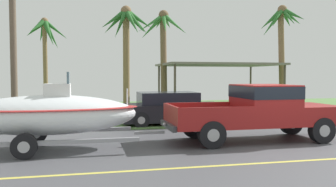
# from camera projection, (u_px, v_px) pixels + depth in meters

# --- Properties ---
(ground) EXTENTS (36.00, 22.00, 0.11)m
(ground) POSITION_uv_depth(u_px,v_px,m) (197.00, 115.00, 18.62)
(ground) COLOR #4C4C51
(pickup_truck_towing) EXTENTS (5.67, 1.99, 1.79)m
(pickup_truck_towing) POSITION_uv_depth(u_px,v_px,m) (263.00, 109.00, 11.27)
(pickup_truck_towing) COLOR maroon
(pickup_truck_towing) RESTS_ON ground
(boat_on_trailer) EXTENTS (6.05, 2.31, 2.18)m
(boat_on_trailer) POSITION_uv_depth(u_px,v_px,m) (48.00, 114.00, 9.83)
(boat_on_trailer) COLOR gray
(boat_on_trailer) RESTS_ON ground
(parked_sedan_near) EXTENTS (4.33, 1.90, 1.38)m
(parked_sedan_near) POSITION_uv_depth(u_px,v_px,m) (171.00, 109.00, 14.97)
(parked_sedan_near) COLOR black
(parked_sedan_near) RESTS_ON ground
(carport_awning) EXTENTS (7.79, 5.39, 2.90)m
(carport_awning) POSITION_uv_depth(u_px,v_px,m) (218.00, 65.00, 24.19)
(carport_awning) COLOR #4C4238
(carport_awning) RESTS_ON ground
(palm_tree_near_left) EXTENTS (3.04, 3.36, 6.83)m
(palm_tree_near_left) POSITION_uv_depth(u_px,v_px,m) (282.00, 30.00, 23.84)
(palm_tree_near_left) COLOR brown
(palm_tree_near_left) RESTS_ON ground
(palm_tree_near_right) EXTENTS (3.18, 3.45, 6.12)m
(palm_tree_near_right) POSITION_uv_depth(u_px,v_px,m) (127.00, 31.00, 20.36)
(palm_tree_near_right) COLOR brown
(palm_tree_near_right) RESTS_ON ground
(palm_tree_mid) EXTENTS (3.59, 3.07, 6.44)m
(palm_tree_mid) POSITION_uv_depth(u_px,v_px,m) (163.00, 36.00, 23.48)
(palm_tree_mid) COLOR brown
(palm_tree_mid) RESTS_ON ground
(palm_tree_far_left) EXTENTS (2.78, 2.72, 5.86)m
(palm_tree_far_left) POSITION_uv_depth(u_px,v_px,m) (45.00, 38.00, 22.94)
(palm_tree_far_left) COLOR brown
(palm_tree_far_left) RESTS_ON ground
(utility_pole) EXTENTS (0.24, 1.80, 8.46)m
(utility_pole) POSITION_uv_depth(u_px,v_px,m) (13.00, 13.00, 13.03)
(utility_pole) COLOR brown
(utility_pole) RESTS_ON ground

